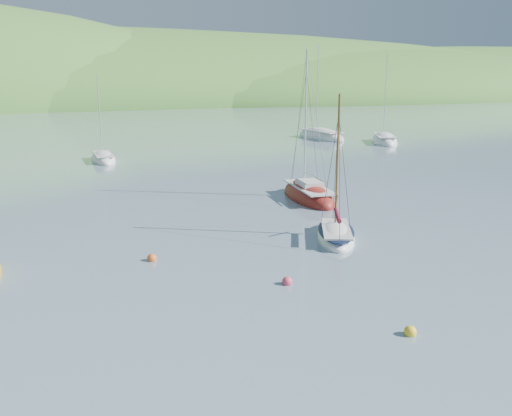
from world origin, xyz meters
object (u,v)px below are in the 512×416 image
object	(u,v)px
daysailer_white	(336,235)
distant_sloop_d	(384,141)
distant_sloop_b	(321,137)
sloop_red	(308,196)
distant_sloop_a	(103,159)

from	to	relation	value
daysailer_white	distant_sloop_d	size ratio (longest dim) A/B	0.69
distant_sloop_b	distant_sloop_d	bearing A→B (deg)	-58.29
daysailer_white	distant_sloop_d	xyz separation A→B (m)	(26.50, 35.48, -0.00)
sloop_red	distant_sloop_a	bearing A→B (deg)	122.89
daysailer_white	sloop_red	world-z (taller)	sloop_red
sloop_red	distant_sloop_d	xyz separation A→B (m)	(23.51, 26.01, -0.02)
sloop_red	distant_sloop_a	xyz separation A→B (m)	(-11.71, 23.34, -0.05)
distant_sloop_b	distant_sloop_d	xyz separation A→B (m)	(5.43, -7.02, -0.02)
sloop_red	distant_sloop_b	bearing A→B (deg)	67.55
distant_sloop_d	daysailer_white	bearing A→B (deg)	-101.88
daysailer_white	distant_sloop_d	bearing A→B (deg)	78.11
distant_sloop_b	sloop_red	bearing A→B (deg)	-124.71
daysailer_white	distant_sloop_a	size ratio (longest dim) A/B	0.90
sloop_red	distant_sloop_a	size ratio (longest dim) A/B	1.22
distant_sloop_a	distant_sloop_d	world-z (taller)	distant_sloop_d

